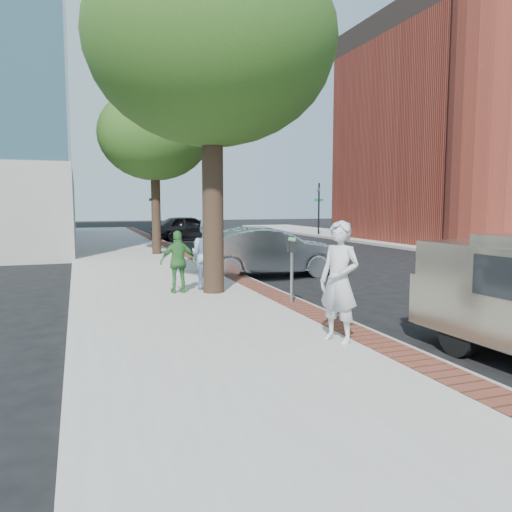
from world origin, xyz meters
name	(u,v)px	position (x,y,z in m)	size (l,w,h in m)	color
ground	(262,311)	(0.00, 0.00, 0.00)	(120.00, 120.00, 0.00)	black
sidewalk	(146,267)	(-1.50, 8.00, 0.07)	(5.00, 60.00, 0.15)	#9E9991
brick_strip	(205,263)	(0.70, 8.00, 0.15)	(0.60, 60.00, 0.01)	brown
curb	(214,264)	(1.05, 8.00, 0.07)	(0.10, 60.00, 0.15)	gray
sidewalk_far	(493,253)	(14.50, 8.00, 0.07)	(5.00, 60.00, 0.15)	#9E9991
signal_near	(155,205)	(0.90, 22.00, 2.25)	(0.70, 0.15, 3.80)	black
signal_far	(319,205)	(12.50, 22.00, 2.25)	(0.70, 0.15, 3.80)	black
tree_near	(211,43)	(-0.60, 1.90, 6.17)	(6.00, 6.00, 8.51)	black
tree_far	(154,135)	(-0.50, 12.00, 5.30)	(4.80, 4.80, 7.14)	black
parking_meter	(292,256)	(0.67, -0.07, 1.21)	(0.12, 0.32, 1.47)	gray
person_gray	(339,282)	(0.13, -3.15, 1.12)	(0.71, 0.47, 1.95)	#B8B9BE
person_officer	(206,255)	(-0.66, 2.39, 1.05)	(0.88, 0.68, 1.80)	#8EB0DC
person_green	(179,262)	(-1.44, 2.10, 0.92)	(0.91, 0.38, 1.55)	#3A803A
sedan_silver	(270,252)	(2.12, 4.98, 0.80)	(1.69, 4.86, 1.60)	#A9ACB0
bg_car	(188,228)	(2.93, 21.49, 0.80)	(1.90, 4.71, 1.61)	black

